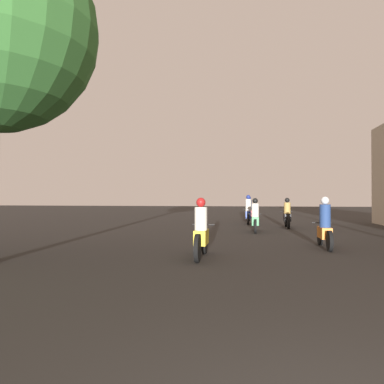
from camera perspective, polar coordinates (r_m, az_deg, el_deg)
motorcycle_yellow at (r=9.59m, az=1.41°, el=-6.34°), size 0.60×2.05×1.54m
motorcycle_orange at (r=12.06m, az=19.57°, el=-5.14°), size 0.60×2.09×1.57m
motorcycle_green at (r=16.87m, az=9.61°, el=-3.98°), size 0.60×2.10×1.50m
motorcycle_black at (r=19.39m, az=14.29°, el=-3.53°), size 0.60×1.99×1.51m
motorcycle_blue at (r=21.54m, az=8.58°, el=-3.11°), size 0.60×1.94×1.67m
motorcycle_red at (r=24.96m, az=8.70°, el=-2.85°), size 0.60×1.96×1.59m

